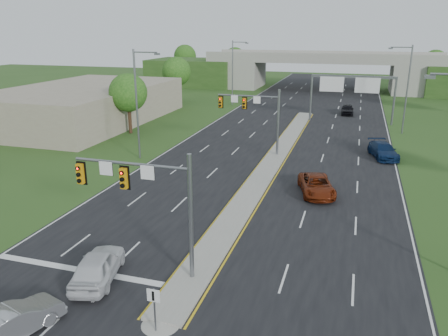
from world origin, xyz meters
name	(u,v)px	position (x,y,z in m)	size (l,w,h in m)	color
ground	(192,279)	(0.00, 0.00, 0.00)	(240.00, 240.00, 0.00)	#28491A
road	(291,135)	(0.00, 35.00, 0.01)	(24.00, 160.00, 0.02)	black
median	(273,160)	(0.00, 23.00, 0.10)	(2.00, 54.00, 0.16)	gray
median_nose	(161,323)	(0.00, -4.00, 0.10)	(2.00, 2.00, 0.16)	gray
lane_markings	(278,146)	(-0.60, 28.91, 0.02)	(23.72, 160.00, 0.01)	gold
signal_mast_near	(149,193)	(-2.26, -0.07, 4.73)	(6.62, 0.60, 7.00)	slate
signal_mast_far	(257,111)	(-2.26, 24.93, 4.73)	(6.62, 0.60, 7.00)	slate
keep_right_sign	(154,303)	(0.00, -4.53, 1.52)	(0.60, 0.13, 2.20)	slate
sign_gantry	(351,86)	(6.68, 44.92, 5.24)	(11.58, 0.44, 6.67)	slate
overpass	(323,73)	(0.00, 80.00, 3.55)	(80.00, 14.00, 8.10)	gray
lightpole_l_mid	(138,100)	(-13.30, 20.00, 6.10)	(2.85, 0.25, 11.00)	slate
lightpole_l_far	(234,70)	(-13.30, 55.00, 6.10)	(2.85, 0.25, 11.00)	slate
lightpole_r_far	(406,86)	(13.30, 40.00, 6.10)	(2.85, 0.25, 11.00)	slate
tree_l_near	(128,93)	(-20.00, 30.00, 5.18)	(4.80, 4.80, 7.60)	#382316
tree_l_mid	(176,72)	(-24.00, 55.00, 5.51)	(5.20, 5.20, 8.12)	#382316
tree_back_a	(185,56)	(-38.00, 94.00, 5.84)	(6.00, 6.00, 8.85)	#382316
tree_back_b	(235,58)	(-24.00, 94.00, 5.51)	(5.60, 5.60, 8.32)	#382316
tree_back_c	(435,62)	(24.00, 94.00, 5.51)	(5.60, 5.60, 8.32)	#382316
commercial_building	(84,104)	(-30.00, 35.00, 2.50)	(18.00, 30.00, 5.00)	gray
car_white	(98,266)	(-4.77, -1.52, 0.84)	(1.93, 4.81, 1.64)	silver
car_silver	(14,321)	(-5.77, -6.52, 0.74)	(1.52, 4.35, 1.43)	gray
car_far_a	(317,185)	(5.09, 14.82, 0.76)	(2.45, 5.32, 1.48)	#671F0A
car_far_b	(383,150)	(10.68, 27.55, 0.79)	(2.16, 5.32, 1.54)	#0C2148
car_far_c	(347,109)	(6.28, 51.53, 0.79)	(1.82, 4.52, 1.54)	black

